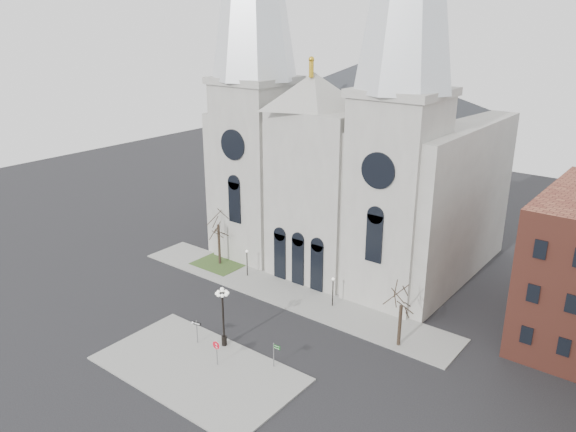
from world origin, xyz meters
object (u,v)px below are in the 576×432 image
Objects in this scene: globe_lamp at (223,309)px; one_way_sign at (197,328)px; stop_sign at (217,348)px; street_name_sign at (274,353)px.

one_way_sign is (-2.25, -1.25, -2.17)m from globe_lamp.
stop_sign is at bearing -30.29° from one_way_sign.
stop_sign is 0.41× the size of globe_lamp.
street_name_sign is (8.11, 1.44, -0.19)m from one_way_sign.
stop_sign is 1.04× the size of street_name_sign.
globe_lamp is (-1.72, 2.65, 2.00)m from stop_sign.
globe_lamp is at bearing 176.32° from street_name_sign.
street_name_sign is at bearing 1.87° from globe_lamp.
globe_lamp reaches higher than street_name_sign.
one_way_sign is at bearing 177.75° from stop_sign.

